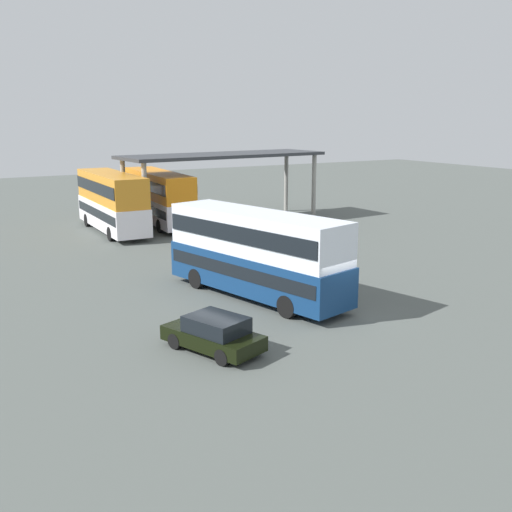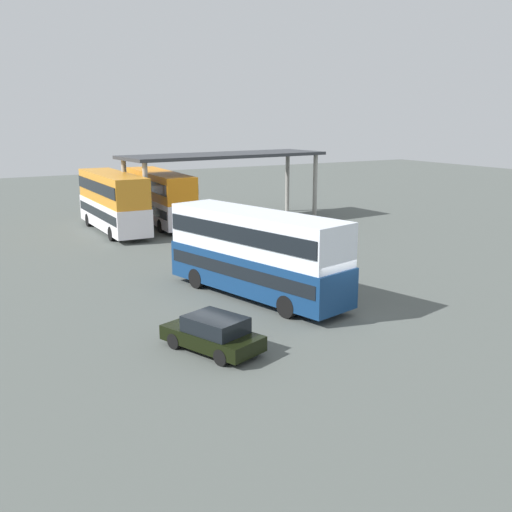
% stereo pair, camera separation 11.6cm
% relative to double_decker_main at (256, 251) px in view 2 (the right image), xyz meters
% --- Properties ---
extents(ground_plane, '(140.00, 140.00, 0.00)m').
position_rel_double_decker_main_xyz_m(ground_plane, '(1.36, -4.18, -2.25)').
color(ground_plane, '#515753').
extents(double_decker_main, '(4.79, 10.41, 4.09)m').
position_rel_double_decker_main_xyz_m(double_decker_main, '(0.00, 0.00, 0.00)').
color(double_decker_main, navy).
rests_on(double_decker_main, ground_plane).
extents(parked_hatchback, '(2.93, 4.21, 1.35)m').
position_rel_double_decker_main_xyz_m(parked_hatchback, '(-4.74, -5.09, -1.58)').
color(parked_hatchback, black).
rests_on(parked_hatchback, ground_plane).
extents(double_decker_near_canopy, '(2.66, 10.43, 4.35)m').
position_rel_double_decker_main_xyz_m(double_decker_near_canopy, '(-0.94, 19.53, 0.13)').
color(double_decker_near_canopy, white).
rests_on(double_decker_near_canopy, ground_plane).
extents(double_decker_mid_row, '(3.07, 11.25, 4.16)m').
position_rel_double_decker_main_xyz_m(double_decker_mid_row, '(3.24, 20.84, 0.04)').
color(double_decker_mid_row, white).
rests_on(double_decker_mid_row, ground_plane).
extents(depot_canopy, '(16.94, 6.27, 5.54)m').
position_rel_double_decker_main_xyz_m(depot_canopy, '(8.06, 18.87, 2.84)').
color(depot_canopy, '#33353A').
rests_on(depot_canopy, ground_plane).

